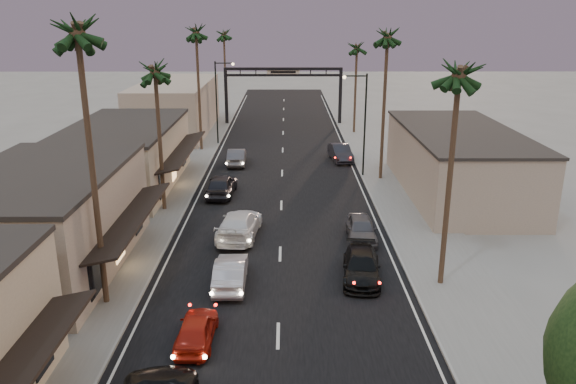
{
  "coord_description": "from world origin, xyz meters",
  "views": [
    {
      "loc": [
        0.37,
        -3.03,
        13.79
      ],
      "look_at": [
        0.49,
        32.48,
        2.5
      ],
      "focal_mm": 35.0,
      "sensor_mm": 36.0,
      "label": 1
    }
  ],
  "objects_px": {
    "streetlight_left": "(219,96)",
    "oncoming_red": "(196,329)",
    "arch": "(283,81)",
    "palm_rb": "(388,32)",
    "oncoming_silver": "(231,272)",
    "streetlight_right": "(362,117)",
    "palm_lb": "(76,24)",
    "curbside_black": "(361,267)",
    "palm_ld": "(196,28)",
    "palm_lc": "(154,65)",
    "palm_rc": "(357,44)",
    "palm_ra": "(460,66)",
    "palm_far": "(224,32)"
  },
  "relations": [
    {
      "from": "streetlight_left",
      "to": "oncoming_red",
      "type": "xyz_separation_m",
      "value": [
        3.36,
        -39.53,
        -4.67
      ]
    },
    {
      "from": "arch",
      "to": "palm_rb",
      "type": "xyz_separation_m",
      "value": [
        8.6,
        -26.0,
        6.88
      ]
    },
    {
      "from": "oncoming_silver",
      "to": "arch",
      "type": "bearing_deg",
      "value": -93.9
    },
    {
      "from": "streetlight_left",
      "to": "streetlight_right",
      "type": "bearing_deg",
      "value": -43.21
    },
    {
      "from": "palm_lb",
      "to": "palm_rb",
      "type": "relative_size",
      "value": 1.07
    },
    {
      "from": "curbside_black",
      "to": "oncoming_red",
      "type": "bearing_deg",
      "value": -136.06
    },
    {
      "from": "arch",
      "to": "palm_ld",
      "type": "distance_m",
      "value": 18.61
    },
    {
      "from": "palm_rb",
      "to": "oncoming_silver",
      "type": "xyz_separation_m",
      "value": [
        -11.18,
        -20.03,
        -11.66
      ]
    },
    {
      "from": "palm_lc",
      "to": "palm_rc",
      "type": "distance_m",
      "value": 32.86
    },
    {
      "from": "streetlight_right",
      "to": "oncoming_silver",
      "type": "height_order",
      "value": "streetlight_right"
    },
    {
      "from": "curbside_black",
      "to": "palm_lb",
      "type": "bearing_deg",
      "value": -162.22
    },
    {
      "from": "streetlight_right",
      "to": "palm_rb",
      "type": "bearing_deg",
      "value": -30.76
    },
    {
      "from": "palm_lb",
      "to": "streetlight_left",
      "type": "bearing_deg",
      "value": 87.33
    },
    {
      "from": "palm_ra",
      "to": "streetlight_right",
      "type": "bearing_deg",
      "value": 94.57
    },
    {
      "from": "oncoming_silver",
      "to": "curbside_black",
      "type": "relative_size",
      "value": 0.94
    },
    {
      "from": "palm_rb",
      "to": "palm_rc",
      "type": "xyz_separation_m",
      "value": [
        0.0,
        20.0,
        -1.95
      ]
    },
    {
      "from": "palm_rc",
      "to": "palm_ld",
      "type": "bearing_deg",
      "value": -152.38
    },
    {
      "from": "palm_rb",
      "to": "oncoming_red",
      "type": "height_order",
      "value": "palm_rb"
    },
    {
      "from": "arch",
      "to": "palm_ld",
      "type": "relative_size",
      "value": 1.07
    },
    {
      "from": "palm_ld",
      "to": "palm_far",
      "type": "height_order",
      "value": "palm_ld"
    },
    {
      "from": "streetlight_left",
      "to": "palm_far",
      "type": "height_order",
      "value": "palm_far"
    },
    {
      "from": "palm_rb",
      "to": "oncoming_silver",
      "type": "relative_size",
      "value": 3.1
    },
    {
      "from": "oncoming_red",
      "to": "arch",
      "type": "bearing_deg",
      "value": -92.89
    },
    {
      "from": "palm_ra",
      "to": "palm_far",
      "type": "relative_size",
      "value": 1.0
    },
    {
      "from": "streetlight_left",
      "to": "curbside_black",
      "type": "bearing_deg",
      "value": -71.13
    },
    {
      "from": "streetlight_right",
      "to": "palm_ld",
      "type": "xyz_separation_m",
      "value": [
        -15.52,
        10.0,
        7.09
      ]
    },
    {
      "from": "palm_ld",
      "to": "palm_far",
      "type": "distance_m",
      "value": 23.02
    },
    {
      "from": "streetlight_left",
      "to": "oncoming_silver",
      "type": "bearing_deg",
      "value": -82.73
    },
    {
      "from": "oncoming_red",
      "to": "oncoming_silver",
      "type": "bearing_deg",
      "value": -99.09
    },
    {
      "from": "palm_lc",
      "to": "palm_rc",
      "type": "relative_size",
      "value": 1.0
    },
    {
      "from": "palm_rc",
      "to": "streetlight_right",
      "type": "bearing_deg",
      "value": -95.05
    },
    {
      "from": "arch",
      "to": "streetlight_left",
      "type": "bearing_deg",
      "value": -119.97
    },
    {
      "from": "streetlight_right",
      "to": "palm_ld",
      "type": "bearing_deg",
      "value": 147.21
    },
    {
      "from": "palm_rb",
      "to": "oncoming_red",
      "type": "distance_m",
      "value": 30.62
    },
    {
      "from": "curbside_black",
      "to": "palm_far",
      "type": "bearing_deg",
      "value": 109.43
    },
    {
      "from": "arch",
      "to": "streetlight_left",
      "type": "relative_size",
      "value": 1.69
    },
    {
      "from": "palm_ra",
      "to": "palm_rb",
      "type": "xyz_separation_m",
      "value": [
        0.0,
        20.0,
        0.97
      ]
    },
    {
      "from": "streetlight_right",
      "to": "palm_far",
      "type": "distance_m",
      "value": 36.85
    },
    {
      "from": "palm_ra",
      "to": "palm_rc",
      "type": "distance_m",
      "value": 40.01
    },
    {
      "from": "palm_lb",
      "to": "oncoming_silver",
      "type": "relative_size",
      "value": 3.31
    },
    {
      "from": "arch",
      "to": "palm_ra",
      "type": "bearing_deg",
      "value": -79.41
    },
    {
      "from": "palm_lb",
      "to": "oncoming_red",
      "type": "height_order",
      "value": "palm_lb"
    },
    {
      "from": "streetlight_left",
      "to": "palm_rb",
      "type": "xyz_separation_m",
      "value": [
        15.52,
        -14.0,
        7.09
      ]
    },
    {
      "from": "palm_ra",
      "to": "oncoming_silver",
      "type": "height_order",
      "value": "palm_ra"
    },
    {
      "from": "streetlight_right",
      "to": "curbside_black",
      "type": "xyz_separation_m",
      "value": [
        -2.47,
        -20.27,
        -4.62
      ]
    },
    {
      "from": "arch",
      "to": "oncoming_silver",
      "type": "xyz_separation_m",
      "value": [
        -2.58,
        -46.02,
        -4.78
      ]
    },
    {
      "from": "palm_rc",
      "to": "palm_far",
      "type": "bearing_deg",
      "value": 140.36
    },
    {
      "from": "palm_lb",
      "to": "palm_rb",
      "type": "height_order",
      "value": "palm_lb"
    },
    {
      "from": "palm_ld",
      "to": "oncoming_red",
      "type": "xyz_separation_m",
      "value": [
        5.04,
        -36.53,
        -11.75
      ]
    },
    {
      "from": "streetlight_right",
      "to": "streetlight_left",
      "type": "xyz_separation_m",
      "value": [
        -13.84,
        13.0,
        0.0
      ]
    }
  ]
}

